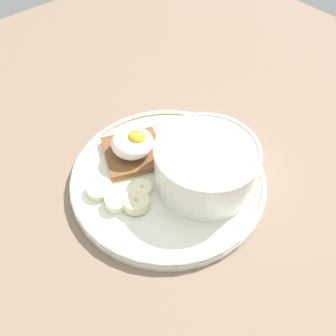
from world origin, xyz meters
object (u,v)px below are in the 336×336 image
(poached_egg, at_px, (133,142))
(banana_slice_front, at_px, (117,201))
(banana_slice_right, at_px, (142,188))
(banana_slice_left, at_px, (136,203))
(oatmeal_bowl, at_px, (206,165))
(banana_slice_back, at_px, (99,189))
(toast_slice, at_px, (133,153))

(poached_egg, height_order, banana_slice_front, poached_egg)
(poached_egg, distance_m, banana_slice_right, 0.07)
(poached_egg, relative_size, banana_slice_left, 1.25)
(oatmeal_bowl, relative_size, banana_slice_back, 3.18)
(toast_slice, relative_size, banana_slice_right, 2.81)
(toast_slice, distance_m, poached_egg, 0.02)
(oatmeal_bowl, bearing_deg, banana_slice_back, 147.11)
(poached_egg, distance_m, banana_slice_back, 0.08)
(banana_slice_left, bearing_deg, banana_slice_right, 34.42)
(oatmeal_bowl, xyz_separation_m, toast_slice, (-0.05, 0.10, -0.03))
(oatmeal_bowl, xyz_separation_m, banana_slice_front, (-0.12, 0.05, -0.03))
(banana_slice_front, height_order, banana_slice_right, banana_slice_front)
(oatmeal_bowl, height_order, banana_slice_front, oatmeal_bowl)
(poached_egg, distance_m, banana_slice_front, 0.09)
(oatmeal_bowl, distance_m, banana_slice_right, 0.09)
(oatmeal_bowl, bearing_deg, banana_slice_left, 164.50)
(oatmeal_bowl, xyz_separation_m, banana_slice_left, (-0.10, 0.03, -0.03))
(toast_slice, relative_size, banana_slice_left, 2.22)
(toast_slice, relative_size, poached_egg, 1.77)
(banana_slice_front, bearing_deg, toast_slice, 38.41)
(poached_egg, bearing_deg, banana_slice_right, -117.72)
(oatmeal_bowl, distance_m, poached_egg, 0.11)
(banana_slice_left, height_order, banana_slice_right, banana_slice_left)
(banana_slice_front, xyz_separation_m, banana_slice_left, (0.02, -0.02, 0.00))
(oatmeal_bowl, height_order, banana_slice_right, oatmeal_bowl)
(oatmeal_bowl, xyz_separation_m, banana_slice_back, (-0.12, 0.08, -0.03))
(oatmeal_bowl, relative_size, toast_slice, 1.30)
(oatmeal_bowl, height_order, poached_egg, oatmeal_bowl)
(banana_slice_left, distance_m, banana_slice_right, 0.03)
(oatmeal_bowl, distance_m, banana_slice_left, 0.11)
(poached_egg, relative_size, banana_slice_back, 1.38)
(banana_slice_back, bearing_deg, banana_slice_front, -80.92)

